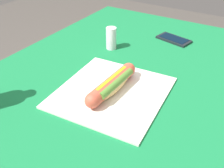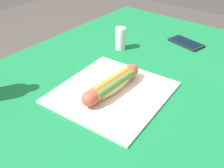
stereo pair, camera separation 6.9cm
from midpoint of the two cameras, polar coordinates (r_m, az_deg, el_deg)
The scene contains 5 objects.
dining_table at distance 0.83m, azimuth -1.37°, elevation -8.20°, with size 1.18×0.80×0.75m.
paper_wrapper at distance 0.70m, azimuth -2.80°, elevation -1.92°, with size 0.29×0.27×0.01m, color silver.
hot_dog at distance 0.69m, azimuth -2.79°, elevation -0.13°, with size 0.21×0.05×0.04m.
cell_phone at distance 1.02m, azimuth 11.48°, elevation 9.52°, with size 0.09×0.14×0.01m.
salt_shaker at distance 0.92m, azimuth -2.35°, elevation 9.92°, with size 0.04×0.04×0.08m, color silver.
Camera 1 is at (0.53, 0.30, 1.17)m, focal length 41.78 mm.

